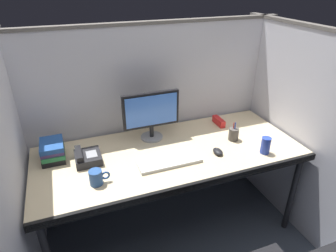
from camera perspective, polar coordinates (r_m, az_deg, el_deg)
cubicle_partition_rear at (r=2.44m, az=-3.26°, el=1.33°), size 2.21×0.06×1.57m
cubicle_partition_left at (r=1.92m, az=-27.69°, el=-10.29°), size 0.06×1.41×1.57m
cubicle_partition_right at (r=2.50m, az=23.23°, el=-0.42°), size 0.06×1.41×1.57m
desk at (r=2.12m, az=0.60°, el=-6.25°), size 1.90×0.80×0.74m
monitor_center at (r=2.17m, az=-3.32°, el=2.63°), size 0.43×0.17×0.37m
keyboard_main at (r=1.97m, az=0.27°, el=-6.94°), size 0.43×0.15×0.02m
computer_mouse at (r=2.09m, az=9.75°, el=-4.95°), size 0.06×0.10×0.04m
pen_cup at (r=2.27m, az=12.74°, el=-1.55°), size 0.08×0.08×0.15m
book_stack at (r=2.14m, az=-21.68°, el=-4.51°), size 0.15×0.22×0.13m
desk_phone at (r=2.05m, az=-15.58°, el=-5.91°), size 0.17×0.19×0.09m
coffee_mug at (r=1.82m, az=-13.85°, el=-9.75°), size 0.13×0.08×0.09m
red_stapler at (r=2.49m, az=9.92°, el=0.90°), size 0.04×0.15×0.06m
soda_can at (r=2.16m, az=18.59°, el=-3.62°), size 0.07×0.07×0.12m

